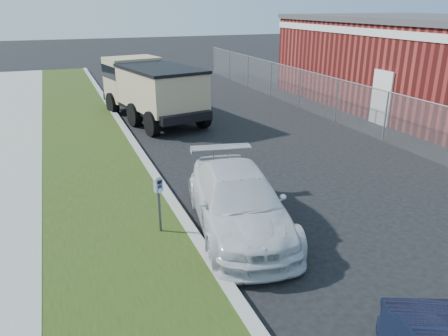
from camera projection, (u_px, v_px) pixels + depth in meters
name	position (u px, v px, depth m)	size (l,w,h in m)	color
ground	(294.00, 213.00, 10.43)	(120.00, 120.00, 0.00)	black
streetside	(44.00, 214.00, 10.26)	(6.12, 50.00, 0.15)	gray
chainlink_fence	(337.00, 92.00, 18.13)	(0.06, 30.06, 30.00)	slate
brick_building	(433.00, 62.00, 20.74)	(9.20, 14.20, 4.17)	maroon
parking_meter	(159.00, 192.00, 9.06)	(0.20, 0.17, 1.25)	#3F4247
white_wagon	(237.00, 201.00, 9.54)	(1.85, 4.54, 1.32)	silver
dump_truck	(150.00, 87.00, 18.59)	(3.55, 6.56, 2.44)	black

